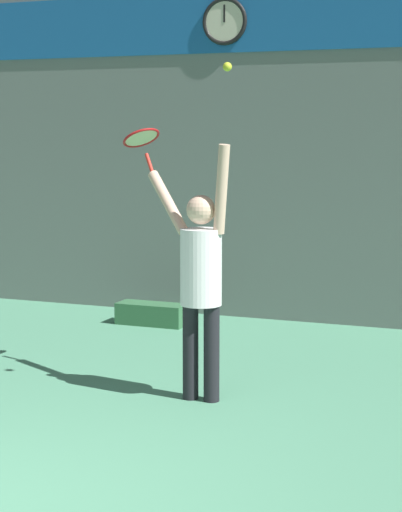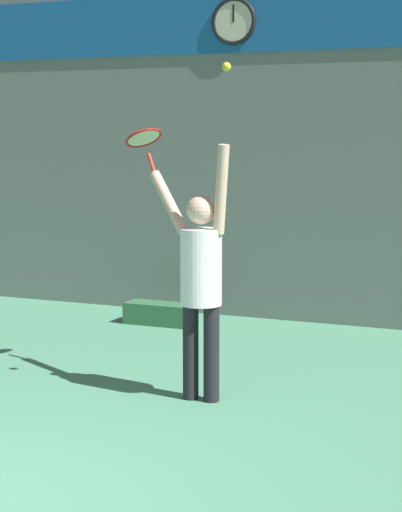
% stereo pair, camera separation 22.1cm
% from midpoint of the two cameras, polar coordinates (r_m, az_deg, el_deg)
% --- Properties ---
extents(back_wall, '(18.00, 0.10, 5.00)m').
position_cam_midpoint_polar(back_wall, '(10.83, 4.49, 9.29)').
color(back_wall, slate).
rests_on(back_wall, ground_plane).
extents(sponsor_banner, '(7.89, 0.02, 0.70)m').
position_cam_midpoint_polar(sponsor_banner, '(10.84, 4.44, 14.28)').
color(sponsor_banner, '#195B9E').
extents(scoreboard_clock, '(0.54, 0.05, 0.54)m').
position_cam_midpoint_polar(scoreboard_clock, '(10.94, 2.62, 14.24)').
color(scoreboard_clock, beige).
extents(tennis_player, '(0.91, 0.57, 2.10)m').
position_cam_midpoint_polar(tennis_player, '(7.49, 0.80, -1.06)').
color(tennis_player, black).
rests_on(tennis_player, ground_plane).
extents(tennis_racket, '(0.42, 0.44, 0.41)m').
position_cam_midpoint_polar(tennis_racket, '(8.08, -2.73, 7.16)').
color(tennis_racket, red).
extents(tennis_ball, '(0.07, 0.07, 0.07)m').
position_cam_midpoint_polar(tennis_ball, '(7.19, 2.47, 11.56)').
color(tennis_ball, '#CCDB2D').
extents(water_bottle, '(0.08, 0.08, 0.24)m').
position_cam_midpoint_polar(water_bottle, '(10.53, -0.23, -3.74)').
color(water_bottle, '#198CCC').
rests_on(water_bottle, ground_plane).
extents(equipment_bag, '(0.80, 0.31, 0.24)m').
position_cam_midpoint_polar(equipment_bag, '(10.62, -1.96, -3.57)').
color(equipment_bag, '#33663F').
rests_on(equipment_bag, ground_plane).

